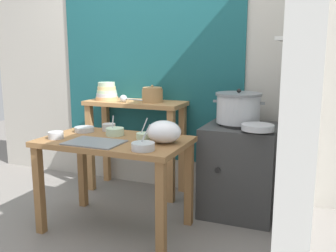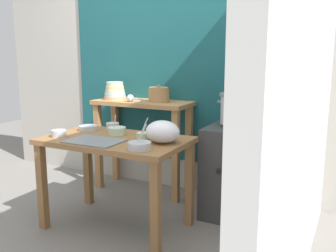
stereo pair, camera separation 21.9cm
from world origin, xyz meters
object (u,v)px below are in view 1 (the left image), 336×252
object	(u,v)px
prep_table	(115,153)
steamer_pot	(238,108)
bowl_stack_enamel	(107,92)
prep_bowl_0	(84,129)
prep_bowl_3	(109,127)
plastic_bag	(164,132)
prep_bowl_2	(56,135)
prep_bowl_6	(165,133)
back_shelf_table	(136,124)
ladle	(124,99)
prep_bowl_4	(143,146)
wide_pan	(258,127)
prep_bowl_1	(144,135)
prep_bowl_5	(115,131)
clay_pot	(152,95)
serving_tray	(94,142)
stove_block	(240,169)

from	to	relation	value
prep_table	steamer_pot	size ratio (longest dim) A/B	2.56
bowl_stack_enamel	prep_bowl_0	size ratio (longest dim) A/B	1.36
bowl_stack_enamel	prep_bowl_3	world-z (taller)	bowl_stack_enamel
plastic_bag	prep_bowl_2	distance (m)	0.83
prep_bowl_0	prep_table	bearing A→B (deg)	-21.03
prep_bowl_3	prep_bowl_6	size ratio (longest dim) A/B	1.07
back_shelf_table	ladle	xyz separation A→B (m)	(-0.06, -0.11, 0.26)
prep_bowl_4	plastic_bag	bearing A→B (deg)	78.29
back_shelf_table	wide_pan	size ratio (longest dim) A/B	3.92
prep_bowl_4	prep_bowl_0	bearing A→B (deg)	153.34
prep_bowl_1	prep_bowl_4	world-z (taller)	prep_bowl_4
prep_bowl_6	prep_bowl_4	bearing A→B (deg)	-86.26
steamer_pot	prep_bowl_2	bearing A→B (deg)	-144.71
prep_bowl_4	prep_bowl_5	distance (m)	0.52
prep_table	prep_bowl_2	size ratio (longest dim) A/B	9.55
clay_pot	serving_tray	xyz separation A→B (m)	(-0.02, -0.98, -0.24)
stove_block	ladle	distance (m)	1.25
prep_bowl_6	plastic_bag	bearing A→B (deg)	-68.97
prep_bowl_5	prep_bowl_6	size ratio (longest dim) A/B	1.52
back_shelf_table	serving_tray	world-z (taller)	back_shelf_table
prep_bowl_2	prep_bowl_3	world-z (taller)	prep_bowl_3
stove_block	bowl_stack_enamel	xyz separation A→B (m)	(-1.35, 0.10, 0.59)
ladle	prep_bowl_4	bearing A→B (deg)	-55.14
prep_table	back_shelf_table	distance (m)	0.84
stove_block	plastic_bag	world-z (taller)	plastic_bag
steamer_pot	plastic_bag	size ratio (longest dim) A/B	1.70
wide_pan	serving_tray	bearing A→B (deg)	-149.97
wide_pan	stove_block	bearing A→B (deg)	125.12
prep_bowl_6	prep_bowl_5	bearing A→B (deg)	-162.49
prep_bowl_0	steamer_pot	bearing A→B (deg)	25.81
stove_block	steamer_pot	xyz separation A→B (m)	(-0.04, 0.02, 0.52)
bowl_stack_enamel	prep_bowl_6	xyz separation A→B (m)	(0.84, -0.55, -0.23)
plastic_bag	prep_bowl_6	distance (m)	0.23
stove_block	prep_bowl_1	bearing A→B (deg)	-136.57
wide_pan	prep_bowl_2	distance (m)	1.53
stove_block	serving_tray	distance (m)	1.28
steamer_pot	wide_pan	world-z (taller)	steamer_pot
stove_block	wide_pan	size ratio (longest dim) A/B	3.18
prep_table	plastic_bag	bearing A→B (deg)	3.72
stove_block	prep_bowl_2	distance (m)	1.54
ladle	prep_bowl_0	size ratio (longest dim) A/B	1.63
clay_pot	ladle	world-z (taller)	clay_pot
wide_pan	prep_bowl_3	size ratio (longest dim) A/B	2.26
prep_bowl_3	prep_bowl_5	xyz separation A→B (m)	(0.13, -0.13, -0.00)
bowl_stack_enamel	plastic_bag	world-z (taller)	bowl_stack_enamel
prep_table	prep_bowl_2	xyz separation A→B (m)	(-0.42, -0.16, 0.14)
ladle	prep_bowl_1	world-z (taller)	ladle
serving_tray	prep_bowl_5	bearing A→B (deg)	88.92
bowl_stack_enamel	prep_table	bearing A→B (deg)	-55.84
stove_block	prep_bowl_6	bearing A→B (deg)	-139.06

